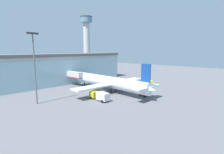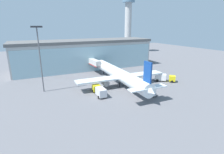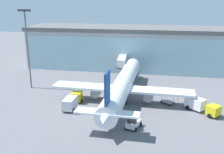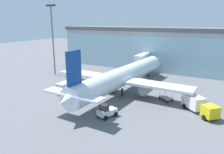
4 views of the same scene
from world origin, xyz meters
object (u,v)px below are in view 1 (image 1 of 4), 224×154
baggage_cart (127,86)px  safety_cone_nose (121,93)px  apron_light_mast (34,63)px  safety_cone_wingtip (126,85)px  airplane (109,82)px  jet_bridge (72,75)px  control_tower (87,38)px  pushback_tug (145,93)px  catering_truck (100,96)px  fuel_truck (143,83)px

baggage_cart → safety_cone_nose: bearing=-115.9°
apron_light_mast → safety_cone_wingtip: bearing=-6.2°
airplane → safety_cone_nose: airplane is taller
jet_bridge → control_tower: (47.40, 44.35, 19.47)m
apron_light_mast → pushback_tug: bearing=-34.6°
control_tower → safety_cone_nose: size_ratio=73.99×
control_tower → catering_truck: size_ratio=5.46×
fuel_truck → baggage_cart: bearing=-163.5°
control_tower → pushback_tug: bearing=-118.8°
baggage_cart → safety_cone_wingtip: size_ratio=5.80×
catering_truck → baggage_cart: 20.95m
airplane → safety_cone_wingtip: bearing=-77.4°
safety_cone_wingtip → apron_light_mast: bearing=173.8°
airplane → baggage_cart: airplane is taller
apron_light_mast → safety_cone_nose: bearing=-25.5°
safety_cone_wingtip → catering_truck: bearing=-162.6°
catering_truck → safety_cone_wingtip: (23.00, 7.20, -1.19)m
airplane → catering_truck: size_ratio=5.30×
pushback_tug → baggage_cart: bearing=-7.7°
airplane → baggage_cart: size_ratio=12.38×
apron_light_mast → control_tower: bearing=39.9°
jet_bridge → safety_cone_wingtip: size_ratio=21.78×
apron_light_mast → safety_cone_nose: 29.30m
baggage_cart → safety_cone_wingtip: (2.57, 2.65, -0.23)m
jet_bridge → fuel_truck: 30.71m
airplane → catering_truck: bearing=122.1°
fuel_truck → pushback_tug: bearing=-101.7°
apron_light_mast → catering_truck: 20.74m
control_tower → pushback_tug: 91.42m
apron_light_mast → airplane: 26.42m
baggage_cart → safety_cone_wingtip: 3.70m
apron_light_mast → fuel_truck: bearing=-14.1°
jet_bridge → safety_cone_nose: size_ratio=21.78×
pushback_tug → safety_cone_nose: pushback_tug is taller
jet_bridge → fuel_truck: jet_bridge is taller
jet_bridge → safety_cone_wingtip: bearing=-142.1°
pushback_tug → safety_cone_wingtip: 17.74m
pushback_tug → safety_cone_wingtip: (9.60, 14.90, -0.70)m
control_tower → safety_cone_nose: control_tower is taller
apron_light_mast → safety_cone_wingtip: (37.08, -4.05, -11.45)m
safety_cone_wingtip → jet_bridge: bearing=128.3°
apron_light_mast → jet_bridge: bearing=32.1°
catering_truck → fuel_truck: bearing=-83.3°
fuel_truck → catering_truck: bearing=-132.4°
apron_light_mast → safety_cone_wingtip: 39.02m
catering_truck → pushback_tug: bearing=-115.2°
apron_light_mast → safety_cone_nose: apron_light_mast is taller
fuel_truck → pushback_tug: size_ratio=1.85×
airplane → control_tower: bearing=-30.8°
control_tower → baggage_cart: 77.99m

